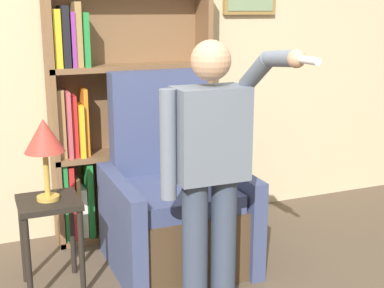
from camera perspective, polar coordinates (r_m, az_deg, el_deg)
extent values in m
cube|color=beige|center=(4.22, -10.31, 9.14)|extent=(8.00, 0.06, 2.80)
cube|color=brown|center=(4.03, -14.65, 2.89)|extent=(0.04, 0.28, 1.99)
cube|color=brown|center=(4.35, 1.20, 4.16)|extent=(0.04, 0.28, 1.99)
cube|color=brown|center=(4.28, -6.93, 3.88)|extent=(1.24, 0.01, 1.99)
cube|color=brown|center=(4.44, -6.08, -8.92)|extent=(1.24, 0.28, 0.04)
cube|color=brown|center=(4.23, -6.30, -0.85)|extent=(1.24, 0.28, 0.04)
cube|color=brown|center=(4.10, -6.56, 8.15)|extent=(1.24, 0.28, 0.04)
cube|color=#238438|center=(4.21, -13.44, -5.88)|extent=(0.04, 0.23, 0.59)
cube|color=red|center=(4.22, -12.81, -5.91)|extent=(0.04, 0.23, 0.58)
cube|color=#9E7A47|center=(4.25, -12.15, -6.49)|extent=(0.03, 0.21, 0.48)
cube|color=white|center=(4.27, -11.57, -7.01)|extent=(0.05, 0.18, 0.38)
cube|color=#238438|center=(4.24, -10.98, -5.63)|extent=(0.04, 0.23, 0.59)
cube|color=#9E7A47|center=(4.05, -13.84, 2.14)|extent=(0.05, 0.17, 0.51)
cube|color=#BC4C56|center=(4.06, -13.15, 2.13)|extent=(0.03, 0.23, 0.50)
cube|color=red|center=(4.07, -12.54, 1.93)|extent=(0.04, 0.17, 0.46)
cube|color=gold|center=(4.08, -11.88, 1.51)|extent=(0.04, 0.23, 0.39)
cube|color=orange|center=(4.08, -11.35, 2.34)|extent=(0.03, 0.16, 0.50)
cube|color=gold|center=(3.97, -14.34, 10.84)|extent=(0.05, 0.22, 0.41)
cube|color=black|center=(3.98, -13.51, 11.07)|extent=(0.05, 0.24, 0.43)
cube|color=purple|center=(3.99, -12.74, 10.81)|extent=(0.03, 0.20, 0.39)
cube|color=#9E7A47|center=(4.00, -12.18, 11.34)|extent=(0.05, 0.18, 0.46)
cube|color=#238438|center=(4.01, -11.43, 10.86)|extent=(0.04, 0.23, 0.38)
cube|color=#4C3823|center=(3.78, -1.56, -9.50)|extent=(0.71, 0.81, 0.47)
cube|color=#3D4770|center=(3.63, -1.36, -5.45)|extent=(0.67, 0.69, 0.12)
cube|color=#3D4770|center=(3.93, -3.52, -0.14)|extent=(0.71, 0.16, 1.10)
cube|color=#3D4770|center=(3.63, -7.61, -8.92)|extent=(0.10, 0.89, 0.68)
cube|color=#3D4770|center=(3.89, 4.04, -7.19)|extent=(0.10, 0.89, 0.68)
cylinder|color=#384256|center=(3.15, 0.30, -11.06)|extent=(0.15, 0.15, 0.82)
cylinder|color=#384256|center=(3.22, 3.37, -10.51)|extent=(0.15, 0.15, 0.82)
cube|color=slate|center=(2.96, 1.96, 1.11)|extent=(0.41, 0.24, 0.53)
sphere|color=tan|center=(2.90, 2.03, 8.90)|extent=(0.22, 0.22, 0.22)
cylinder|color=slate|center=(2.88, -2.57, -0.12)|extent=(0.09, 0.09, 0.61)
cylinder|color=slate|center=(2.90, 6.92, 7.61)|extent=(0.09, 0.28, 0.23)
cylinder|color=slate|center=(2.68, 9.55, 8.96)|extent=(0.08, 0.27, 0.10)
sphere|color=tan|center=(2.57, 11.09, 8.93)|extent=(0.09, 0.09, 0.09)
cylinder|color=white|center=(2.49, 12.29, 8.71)|extent=(0.04, 0.15, 0.04)
cube|color=black|center=(3.46, -15.05, -6.03)|extent=(0.38, 0.38, 0.04)
cylinder|color=black|center=(3.42, -17.06, -11.96)|extent=(0.04, 0.04, 0.57)
cylinder|color=black|center=(3.45, -11.69, -11.33)|extent=(0.04, 0.04, 0.57)
cylinder|color=black|center=(3.71, -17.57, -9.87)|extent=(0.04, 0.04, 0.57)
cylinder|color=black|center=(3.74, -12.64, -9.33)|extent=(0.04, 0.04, 0.57)
cylinder|color=gold|center=(3.45, -15.09, -5.55)|extent=(0.14, 0.14, 0.02)
cylinder|color=gold|center=(3.40, -15.25, -3.12)|extent=(0.03, 0.03, 0.28)
cone|color=#B2382D|center=(3.34, -15.52, 0.88)|extent=(0.24, 0.24, 0.21)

